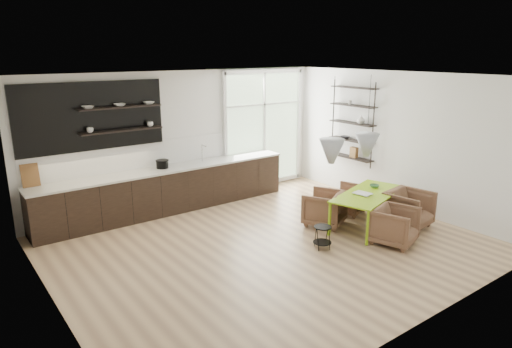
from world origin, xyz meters
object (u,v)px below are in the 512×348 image
object	(u,v)px
armchair_front_left	(395,226)
wire_stool	(323,234)
armchair_front_right	(409,209)
armchair_back_right	(348,199)
dining_table	(369,195)
armchair_back_left	(324,208)

from	to	relation	value
armchair_front_left	wire_stool	world-z (taller)	armchair_front_left
armchair_front_left	armchair_front_right	world-z (taller)	armchair_front_right
armchair_back_right	wire_stool	bearing A→B (deg)	11.27
armchair_front_left	wire_stool	bearing A→B (deg)	134.07
dining_table	armchair_back_left	bearing A→B (deg)	121.10
dining_table	armchair_front_right	distance (m)	0.82
dining_table	armchair_back_right	distance (m)	0.84
dining_table	armchair_back_left	size ratio (longest dim) A/B	2.67
dining_table	armchair_front_left	world-z (taller)	same
armchair_front_left	armchair_front_right	size ratio (longest dim) A/B	0.93
dining_table	armchair_front_right	bearing A→B (deg)	-56.78
armchair_back_left	armchair_front_right	xyz separation A→B (m)	(1.22, -1.05, 0.02)
dining_table	armchair_back_left	distance (m)	0.87
armchair_back_left	wire_stool	xyz separation A→B (m)	(-0.82, -0.78, -0.08)
dining_table	armchair_front_left	xyz separation A→B (m)	(-0.28, -0.84, -0.29)
armchair_back_left	armchair_front_left	world-z (taller)	armchair_back_left
armchair_back_left	armchair_back_right	size ratio (longest dim) A/B	1.13
dining_table	wire_stool	bearing A→B (deg)	171.99
armchair_back_left	armchair_back_right	distance (m)	0.89
armchair_back_left	wire_stool	bearing A→B (deg)	16.92
armchair_back_left	dining_table	bearing A→B (deg)	111.72
armchair_back_left	wire_stool	distance (m)	1.14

